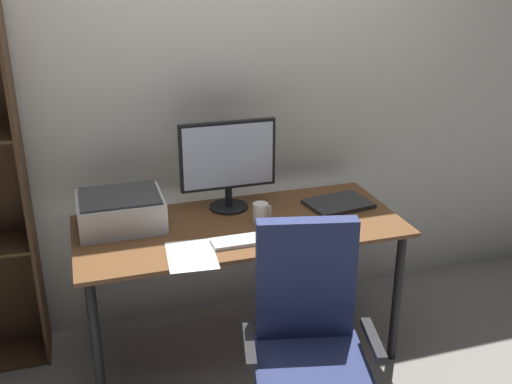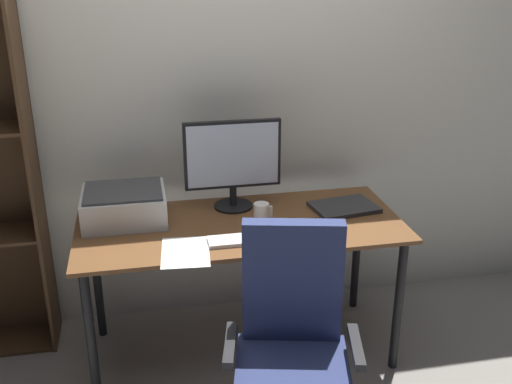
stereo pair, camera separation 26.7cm
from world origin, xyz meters
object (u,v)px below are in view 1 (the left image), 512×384
(monitor, at_px, (229,160))
(mouse, at_px, (290,234))
(desk, at_px, (240,240))
(printer, at_px, (121,211))
(keyboard, at_px, (243,241))
(coffee_mug, at_px, (261,213))
(office_chair, at_px, (309,359))
(laptop, at_px, (338,204))

(monitor, bearing_deg, mouse, -66.85)
(desk, distance_m, printer, 0.59)
(monitor, xyz_separation_m, keyboard, (-0.04, -0.41, -0.25))
(coffee_mug, distance_m, office_chair, 0.80)
(desk, height_order, monitor, monitor)
(printer, xyz_separation_m, office_chair, (0.62, -0.89, -0.36))
(keyboard, bearing_deg, desk, 78.88)
(mouse, height_order, office_chair, office_chair)
(desk, relative_size, printer, 3.96)
(printer, relative_size, office_chair, 0.40)
(keyboard, bearing_deg, printer, 145.95)
(desk, bearing_deg, monitor, 88.82)
(keyboard, distance_m, laptop, 0.65)
(monitor, distance_m, office_chair, 1.09)
(keyboard, bearing_deg, office_chair, -78.08)
(desk, distance_m, office_chair, 0.76)
(monitor, relative_size, coffee_mug, 5.00)
(mouse, bearing_deg, laptop, 25.20)
(mouse, relative_size, printer, 0.24)
(keyboard, bearing_deg, laptop, 24.10)
(monitor, bearing_deg, coffee_mug, -65.07)
(mouse, distance_m, printer, 0.82)
(mouse, height_order, laptop, mouse)
(desk, relative_size, coffee_mug, 16.09)
(mouse, xyz_separation_m, laptop, (0.37, 0.28, -0.01))
(mouse, bearing_deg, office_chair, -112.96)
(mouse, relative_size, coffee_mug, 0.98)
(coffee_mug, height_order, laptop, coffee_mug)
(monitor, bearing_deg, keyboard, -96.10)
(monitor, distance_m, mouse, 0.51)
(desk, xyz_separation_m, coffee_mug, (0.10, -0.01, 0.13))
(mouse, bearing_deg, printer, 142.63)
(keyboard, relative_size, coffee_mug, 2.95)
(keyboard, height_order, office_chair, office_chair)
(keyboard, relative_size, printer, 0.72)
(desk, bearing_deg, printer, 164.68)
(desk, xyz_separation_m, mouse, (0.18, -0.21, 0.10))
(laptop, bearing_deg, mouse, -152.04)
(desk, xyz_separation_m, printer, (-0.55, 0.15, 0.16))
(keyboard, bearing_deg, mouse, -2.81)
(office_chair, bearing_deg, mouse, 91.34)
(monitor, height_order, office_chair, monitor)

